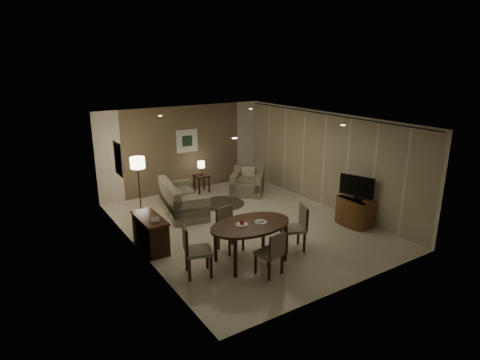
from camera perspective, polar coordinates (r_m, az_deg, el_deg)
room_shell at (r=10.22m, az=-0.61°, el=1.35°), size 5.50×7.00×2.70m
taupe_accent at (r=12.86m, az=-7.96°, el=4.41°), size 3.96×0.03×2.70m
curtain_wall at (r=11.54m, az=11.83°, el=2.64°), size 0.08×6.70×2.58m
curtain_rod at (r=11.30m, az=12.23°, el=9.14°), size 0.03×6.80×0.03m
art_back_frame at (r=12.83m, az=-7.55°, el=5.54°), size 0.72×0.03×0.72m
art_back_canvas at (r=12.81m, az=-7.52°, el=5.53°), size 0.34×0.01×0.34m
art_left_frame at (r=9.74m, az=-16.91°, el=2.88°), size 0.03×0.60×0.80m
art_left_canvas at (r=9.74m, az=-16.83°, el=2.89°), size 0.01×0.46×0.64m
downlight_nl at (r=7.37m, az=-0.76°, el=5.97°), size 0.10×0.10×0.01m
downlight_nr at (r=9.14m, az=14.43°, el=7.56°), size 0.10×0.10×0.01m
downlight_fl at (r=10.56m, az=-11.29°, el=8.93°), size 0.10×0.10×0.01m
downlight_fr at (r=11.87m, az=1.54°, el=10.08°), size 0.10×0.10×0.01m
console_desk at (r=9.18m, az=-12.61°, el=-7.38°), size 0.48×1.20×0.75m
telephone at (r=8.75m, az=-12.09°, el=-5.54°), size 0.20×0.14×0.09m
tv_cabinet at (r=10.66m, az=16.05°, el=-4.33°), size 0.48×0.90×0.70m
flat_tv at (r=10.43m, az=16.27°, el=-0.91°), size 0.36×0.85×0.60m
dining_table at (r=8.43m, az=1.50°, el=-8.88°), size 1.79×1.12×0.84m
chair_near at (r=7.95m, az=4.15°, el=-10.24°), size 0.52×0.52×0.92m
chair_far at (r=8.85m, az=-1.33°, el=-7.12°), size 0.52×0.52×0.96m
chair_left at (r=7.92m, az=-5.96°, el=-9.92°), size 0.64×0.64×1.05m
chair_right at (r=8.98m, az=7.56°, el=-6.77°), size 0.63×0.63×1.01m
plate_a at (r=8.20m, az=0.28°, el=-6.36°), size 0.26×0.26×0.02m
plate_b at (r=8.33m, az=2.98°, el=-5.99°), size 0.26×0.26×0.02m
fruit_apple at (r=8.18m, az=0.28°, el=-6.02°), size 0.09×0.09×0.09m
napkin at (r=8.32m, az=2.98°, el=-5.85°), size 0.12×0.08×0.03m
round_rug at (r=11.82m, az=-2.52°, el=-3.34°), size 1.30×1.30×0.01m
sofa at (r=11.06m, az=-8.10°, el=-2.53°), size 2.00×1.24×0.88m
armchair at (r=12.50m, az=1.04°, el=-0.17°), size 1.31×1.31×0.85m
side_table at (r=12.82m, az=-5.47°, el=-0.50°), size 0.44×0.44×0.56m
table_lamp at (r=12.67m, az=-5.54°, el=1.78°), size 0.22×0.22×0.50m
floor_lamp at (r=11.32m, az=-14.15°, el=-0.67°), size 0.39×0.39×1.55m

